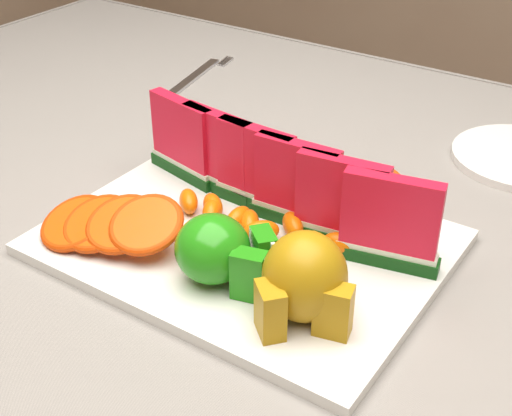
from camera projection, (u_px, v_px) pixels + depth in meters
table at (246, 264)px, 0.90m from camera, size 1.40×0.90×0.75m
tablecloth at (246, 223)px, 0.87m from camera, size 1.53×1.03×0.20m
platter at (246, 242)px, 0.75m from camera, size 0.40×0.30×0.01m
apple_cluster at (220, 251)px, 0.67m from camera, size 0.11×0.09×0.07m
pear_cluster at (304, 281)px, 0.62m from camera, size 0.10×0.11×0.09m
fork at (197, 76)px, 1.17m from camera, size 0.05×0.19×0.00m
watermelon_row at (276, 178)px, 0.76m from camera, size 0.39×0.07×0.10m
orange_fan_front at (110, 223)px, 0.73m from camera, size 0.17×0.11×0.05m
orange_fan_back at (296, 170)px, 0.83m from camera, size 0.28×0.10×0.04m
tangerine_segments at (255, 222)px, 0.75m from camera, size 0.22×0.07×0.02m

